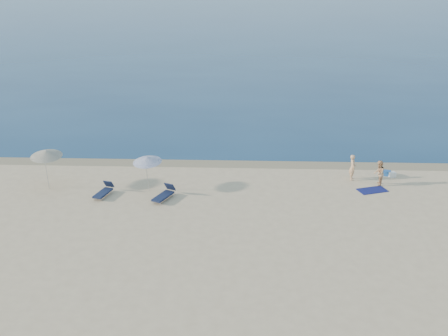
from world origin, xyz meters
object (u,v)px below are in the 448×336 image
object	(u,v)px
person_left	(353,167)
person_right	(379,173)
blue_cooler	(387,173)
umbrella_near	(147,160)

from	to	relation	value
person_left	person_right	size ratio (longest dim) A/B	1.03
person_left	blue_cooler	size ratio (longest dim) A/B	3.40
person_right	person_left	bearing A→B (deg)	-104.19
person_right	umbrella_near	bearing A→B (deg)	-67.51
blue_cooler	umbrella_near	distance (m)	14.95
person_left	person_right	xyz separation A→B (m)	(1.42, -0.87, -0.03)
blue_cooler	umbrella_near	xyz separation A→B (m)	(-14.58, -2.82, 1.73)
blue_cooler	umbrella_near	world-z (taller)	umbrella_near
person_right	blue_cooler	bearing A→B (deg)	168.40
person_right	blue_cooler	xyz separation A→B (m)	(0.89, 1.60, -0.61)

